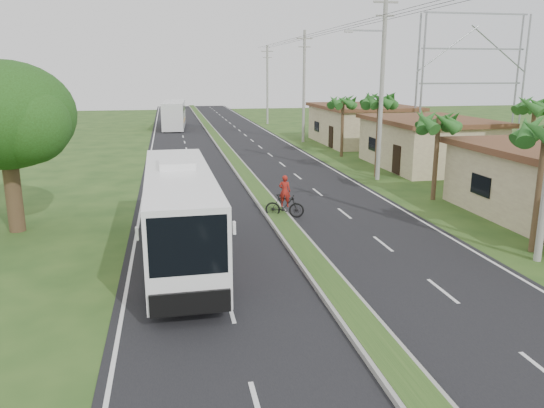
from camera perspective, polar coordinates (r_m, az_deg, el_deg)
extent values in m
plane|color=#244318|center=(17.14, 7.39, -10.20)|extent=(180.00, 180.00, 0.00)
cube|color=black|center=(35.85, -2.68, 2.76)|extent=(14.00, 160.00, 0.02)
cube|color=gray|center=(35.83, -2.68, 2.90)|extent=(1.20, 160.00, 0.17)
cube|color=#244318|center=(35.81, -2.68, 3.04)|extent=(0.95, 160.00, 0.02)
cube|color=silver|center=(35.52, -13.44, 2.27)|extent=(0.12, 160.00, 0.01)
cube|color=silver|center=(37.40, 7.54, 3.11)|extent=(0.12, 160.00, 0.01)
cube|color=tan|center=(41.79, 16.33, 6.14)|extent=(7.00, 10.00, 3.35)
cube|color=#53361D|center=(41.60, 16.50, 8.64)|extent=(7.60, 10.60, 0.32)
cube|color=tan|center=(54.52, 9.59, 8.30)|extent=(8.00, 11.00, 3.50)
cube|color=#53361D|center=(54.36, 9.68, 10.30)|extent=(8.60, 11.60, 0.32)
cylinder|color=#473321|center=(23.14, 26.78, 1.29)|extent=(0.26, 0.26, 5.00)
cylinder|color=#473321|center=(30.82, 17.21, 4.63)|extent=(0.26, 0.26, 4.60)
cylinder|color=#473321|center=(36.79, 11.30, 7.04)|extent=(0.26, 0.26, 5.40)
cylinder|color=#473321|center=(45.38, 7.57, 8.08)|extent=(0.26, 0.26, 4.80)
cylinder|color=#473321|center=(37.65, 26.07, 5.89)|extent=(0.26, 0.26, 5.20)
cylinder|color=#473321|center=(26.21, -26.11, 1.58)|extent=(0.70, 0.70, 4.00)
ellipsoid|color=#1F3C10|center=(25.79, -26.87, 8.54)|extent=(6.00, 6.00, 4.68)
sphere|color=#1F3C10|center=(24.55, -24.69, 7.86)|extent=(3.40, 3.40, 3.40)
cylinder|color=gray|center=(35.51, 11.72, 12.13)|extent=(0.28, 0.28, 12.00)
cube|color=gray|center=(35.75, 12.16, 20.48)|extent=(1.60, 0.12, 0.12)
cube|color=gray|center=(35.66, 12.09, 19.20)|extent=(1.20, 0.10, 0.10)
cube|color=gray|center=(35.15, 10.12, 17.90)|extent=(2.40, 0.10, 0.10)
cylinder|color=gray|center=(54.53, 3.45, 12.42)|extent=(0.28, 0.28, 11.00)
cube|color=gray|center=(54.61, 3.53, 17.35)|extent=(1.60, 0.12, 0.12)
cube|color=gray|center=(54.57, 3.52, 16.51)|extent=(1.20, 0.10, 0.10)
cylinder|color=gray|center=(74.07, -0.50, 12.66)|extent=(0.28, 0.28, 10.50)
cube|color=gray|center=(74.10, -0.51, 16.10)|extent=(1.60, 0.12, 0.12)
cube|color=gray|center=(74.07, -0.51, 15.49)|extent=(1.20, 0.10, 0.10)
cylinder|color=gray|center=(49.51, 15.82, 12.35)|extent=(0.18, 0.18, 12.00)
cylinder|color=gray|center=(54.71, 25.42, 11.66)|extent=(0.18, 0.18, 12.00)
cylinder|color=gray|center=(50.40, 15.30, 12.40)|extent=(0.18, 0.18, 12.00)
cylinder|color=gray|center=(55.52, 24.80, 11.73)|extent=(0.18, 0.18, 12.00)
cube|color=gray|center=(52.36, 20.57, 12.06)|extent=(10.00, 0.14, 0.14)
cube|color=gray|center=(52.39, 20.86, 15.33)|extent=(10.00, 0.14, 0.14)
cube|color=gray|center=(52.59, 21.16, 18.58)|extent=(10.00, 0.14, 0.14)
cube|color=white|center=(20.19, -9.89, -0.71)|extent=(2.58, 11.51, 3.01)
cube|color=black|center=(20.59, -10.03, 1.47)|extent=(2.59, 9.22, 1.21)
cube|color=black|center=(14.60, -9.02, -4.43)|extent=(2.15, 0.18, 1.69)
cube|color=#B20E2B|center=(19.25, -9.67, -3.30)|extent=(2.52, 5.01, 0.53)
cube|color=gold|center=(20.69, -9.82, -2.77)|extent=(2.49, 2.91, 0.24)
cube|color=white|center=(20.97, -10.21, 4.41)|extent=(1.38, 2.32, 0.27)
cylinder|color=black|center=(17.18, -12.80, -8.58)|extent=(0.32, 1.00, 0.99)
cylinder|color=black|center=(17.26, -5.55, -8.17)|extent=(0.32, 1.00, 0.99)
cylinder|color=black|center=(23.51, -12.69, -2.38)|extent=(0.32, 1.00, 0.99)
cylinder|color=black|center=(23.57, -7.43, -2.11)|extent=(0.32, 1.00, 0.99)
cube|color=white|center=(69.43, -10.47, 9.47)|extent=(3.20, 11.75, 3.23)
cube|color=black|center=(69.87, -10.49, 10.29)|extent=(3.07, 8.72, 1.10)
cube|color=orange|center=(68.48, -10.49, 8.89)|extent=(2.90, 5.70, 0.35)
cylinder|color=black|center=(64.84, -11.59, 7.97)|extent=(0.36, 0.99, 0.97)
cylinder|color=black|center=(64.73, -9.61, 8.05)|extent=(0.36, 0.99, 0.97)
cylinder|color=black|center=(73.87, -11.15, 8.70)|extent=(0.36, 0.99, 0.97)
cylinder|color=black|center=(73.77, -9.41, 8.76)|extent=(0.36, 0.99, 0.97)
imported|color=black|center=(26.07, 1.37, -0.23)|extent=(2.00, 1.14, 1.16)
imported|color=maroon|center=(25.90, 1.38, 1.40)|extent=(0.67, 0.54, 1.58)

